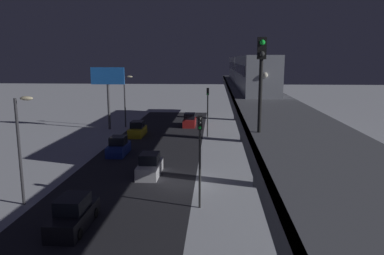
{
  "coord_description": "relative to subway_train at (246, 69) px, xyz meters",
  "views": [
    {
      "loc": [
        -2.67,
        28.91,
        10.11
      ],
      "look_at": [
        -0.12,
        -11.03,
        2.66
      ],
      "focal_mm": 34.71,
      "sensor_mm": 36.0,
      "label": 1
    }
  ],
  "objects": [
    {
      "name": "ground_plane",
      "position": [
        6.46,
        18.54,
        -8.76
      ],
      "size": [
        240.0,
        240.0,
        0.0
      ],
      "primitive_type": "plane",
      "color": "silver"
    },
    {
      "name": "avenue_asphalt",
      "position": [
        10.89,
        18.54,
        -8.76
      ],
      "size": [
        11.0,
        81.69,
        0.01
      ],
      "primitive_type": "cube",
      "color": "#28282D",
      "rests_on": "ground_plane"
    },
    {
      "name": "elevated_railway",
      "position": [
        0.09,
        18.54,
        -2.7
      ],
      "size": [
        5.0,
        81.69,
        6.98
      ],
      "color": "slate",
      "rests_on": "ground_plane"
    },
    {
      "name": "subway_train",
      "position": [
        0.0,
        0.0,
        0.0
      ],
      "size": [
        2.94,
        36.87,
        3.4
      ],
      "color": "#999EA8",
      "rests_on": "elevated_railway"
    },
    {
      "name": "rail_signal",
      "position": [
        1.9,
        31.63,
        0.95
      ],
      "size": [
        0.36,
        0.41,
        4.0
      ],
      "color": "black",
      "rests_on": "elevated_railway"
    },
    {
      "name": "sedan_black",
      "position": [
        12.29,
        26.88,
        -7.98
      ],
      "size": [
        1.91,
        4.67,
        1.97
      ],
      "color": "black",
      "rests_on": "ground_plane"
    },
    {
      "name": "sedan_white",
      "position": [
        9.49,
        16.37,
        -7.96
      ],
      "size": [
        1.8,
        4.22,
        1.97
      ],
      "rotation": [
        0.0,
        0.0,
        3.14
      ],
      "color": "silver",
      "rests_on": "ground_plane"
    },
    {
      "name": "sedan_yellow_2",
      "position": [
        14.09,
        -0.3,
        -7.96
      ],
      "size": [
        1.8,
        4.27,
        1.97
      ],
      "color": "gold",
      "rests_on": "ground_plane"
    },
    {
      "name": "sedan_red",
      "position": [
        7.69,
        -7.95,
        -7.96
      ],
      "size": [
        1.8,
        4.32,
        1.97
      ],
      "rotation": [
        0.0,
        0.0,
        3.14
      ],
      "color": "#A51E1E",
      "rests_on": "ground_plane"
    },
    {
      "name": "sedan_blue",
      "position": [
        14.09,
        9.46,
        -7.96
      ],
      "size": [
        1.8,
        4.01,
        1.97
      ],
      "color": "navy",
      "rests_on": "ground_plane"
    },
    {
      "name": "traffic_light_near",
      "position": [
        4.79,
        23.37,
        -4.57
      ],
      "size": [
        0.32,
        0.44,
        6.4
      ],
      "color": "#2D2D2D",
      "rests_on": "ground_plane"
    },
    {
      "name": "traffic_light_mid",
      "position": [
        4.79,
        -0.2,
        -4.57
      ],
      "size": [
        0.32,
        0.44,
        6.4
      ],
      "color": "#2D2D2D",
      "rests_on": "ground_plane"
    },
    {
      "name": "commercial_billboard",
      "position": [
        19.12,
        -4.66,
        -1.93
      ],
      "size": [
        4.8,
        0.36,
        8.9
      ],
      "color": "#4C4C51",
      "rests_on": "ground_plane"
    },
    {
      "name": "street_lamp_near",
      "position": [
        16.97,
        23.54,
        -3.95
      ],
      "size": [
        1.35,
        0.44,
        7.65
      ],
      "color": "#38383D",
      "rests_on": "ground_plane"
    },
    {
      "name": "street_lamp_far",
      "position": [
        16.97,
        -6.46,
        -3.95
      ],
      "size": [
        1.35,
        0.44,
        7.65
      ],
      "color": "#38383D",
      "rests_on": "ground_plane"
    }
  ]
}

